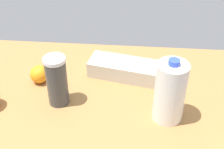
# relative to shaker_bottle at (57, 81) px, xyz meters

# --- Properties ---
(countertop) EXTENTS (1.20, 0.76, 0.03)m
(countertop) POSITION_rel_shaker_bottle_xyz_m (-0.20, -0.05, -0.11)
(countertop) COLOR #9E703D
(countertop) RESTS_ON ground
(shaker_bottle) EXTENTS (0.08, 0.08, 0.20)m
(shaker_bottle) POSITION_rel_shaker_bottle_xyz_m (0.00, 0.00, 0.00)
(shaker_bottle) COLOR #3C3D3E
(shaker_bottle) RESTS_ON countertop
(egg_carton) EXTENTS (0.35, 0.18, 0.07)m
(egg_carton) POSITION_rel_shaker_bottle_xyz_m (-0.25, -0.18, -0.07)
(egg_carton) COLOR beige
(egg_carton) RESTS_ON countertop
(milk_jug) EXTENTS (0.11, 0.11, 0.24)m
(milk_jug) POSITION_rel_shaker_bottle_xyz_m (-0.40, 0.05, 0.02)
(milk_jug) COLOR white
(milk_jug) RESTS_ON countertop
(orange_far_back) EXTENTS (0.07, 0.07, 0.07)m
(orange_far_back) POSITION_rel_shaker_bottle_xyz_m (0.11, -0.12, -0.06)
(orange_far_back) COLOR orange
(orange_far_back) RESTS_ON countertop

